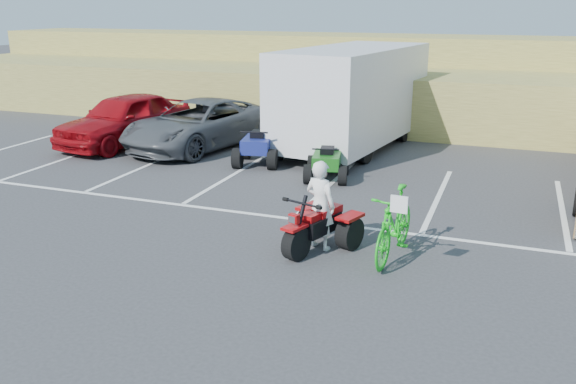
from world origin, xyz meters
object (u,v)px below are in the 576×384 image
(grey_pickup, at_px, (199,124))
(quad_atv_blue, at_px, (259,164))
(red_car, at_px, (125,119))
(rider, at_px, (320,205))
(quad_atv_green, at_px, (327,179))
(cargo_trailer, at_px, (353,95))
(green_dirt_bike, at_px, (394,224))
(red_trike_atv, at_px, (315,250))

(grey_pickup, bearing_deg, quad_atv_blue, -13.48)
(grey_pickup, bearing_deg, red_car, -157.41)
(rider, bearing_deg, quad_atv_green, -56.60)
(red_car, xyz_separation_m, quad_atv_green, (7.32, -1.69, -0.83))
(cargo_trailer, bearing_deg, grey_pickup, -150.91)
(rider, bearing_deg, green_dirt_bike, -160.91)
(rider, bearing_deg, quad_atv_blue, -38.62)
(quad_atv_blue, bearing_deg, cargo_trailer, 44.77)
(green_dirt_bike, height_order, quad_atv_green, green_dirt_bike)
(red_trike_atv, relative_size, cargo_trailer, 0.23)
(green_dirt_bike, bearing_deg, rider, -173.68)
(red_car, bearing_deg, grey_pickup, 20.24)
(grey_pickup, bearing_deg, green_dirt_bike, -28.62)
(green_dirt_bike, xyz_separation_m, grey_pickup, (-7.49, 6.61, 0.11))
(rider, height_order, green_dirt_bike, rider)
(grey_pickup, bearing_deg, rider, -34.53)
(green_dirt_bike, bearing_deg, red_car, 153.35)
(green_dirt_bike, xyz_separation_m, quad_atv_green, (-2.62, 4.50, -0.64))
(red_trike_atv, distance_m, quad_atv_blue, 6.51)
(cargo_trailer, distance_m, quad_atv_green, 4.17)
(red_trike_atv, distance_m, green_dirt_bike, 1.57)
(green_dirt_bike, relative_size, grey_pickup, 0.39)
(red_trike_atv, distance_m, grey_pickup, 9.12)
(red_trike_atv, height_order, red_car, red_car)
(rider, height_order, quad_atv_blue, rider)
(red_trike_atv, bearing_deg, grey_pickup, 149.84)
(rider, relative_size, quad_atv_blue, 1.02)
(rider, distance_m, grey_pickup, 9.02)
(cargo_trailer, bearing_deg, quad_atv_blue, -114.51)
(green_dirt_bike, xyz_separation_m, quad_atv_blue, (-4.90, 5.33, -0.64))
(grey_pickup, distance_m, red_car, 2.49)
(red_trike_atv, bearing_deg, cargo_trailer, 118.37)
(rider, height_order, quad_atv_green, rider)
(green_dirt_bike, bearing_deg, red_trike_atv, -168.00)
(red_car, bearing_deg, red_trike_atv, -26.24)
(green_dirt_bike, xyz_separation_m, red_car, (-9.94, 6.19, 0.19))
(red_car, relative_size, cargo_trailer, 0.70)
(grey_pickup, bearing_deg, quad_atv_green, -10.63)
(cargo_trailer, height_order, quad_atv_blue, cargo_trailer)
(grey_pickup, bearing_deg, red_trike_atv, -35.36)
(red_trike_atv, relative_size, red_car, 0.33)
(red_trike_atv, height_order, quad_atv_blue, quad_atv_blue)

